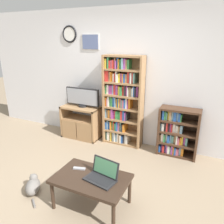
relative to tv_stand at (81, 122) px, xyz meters
name	(u,v)px	position (x,y,z in m)	size (l,w,h in m)	color
ground_plane	(71,192)	(0.84, -1.60, -0.34)	(18.00, 18.00, 0.00)	gray
wall_back	(123,78)	(0.83, 0.28, 0.96)	(6.67, 0.09, 2.60)	silver
tv_stand	(81,122)	(0.00, 0.00, 0.00)	(0.81, 0.43, 0.68)	#9E754C
television	(82,97)	(0.04, 0.03, 0.54)	(0.75, 0.18, 0.39)	black
bookshelf_tall	(121,101)	(0.88, 0.12, 0.54)	(0.77, 0.27, 1.75)	#9E754C
bookshelf_short	(176,132)	(1.95, 0.10, 0.09)	(0.69, 0.31, 0.89)	#472D1E
coffee_table	(91,180)	(1.24, -1.70, 0.03)	(0.91, 0.58, 0.42)	#332319
laptop	(102,175)	(1.37, -1.67, 0.14)	(0.41, 0.31, 0.23)	#232326
remote_near_laptop	(79,168)	(1.01, -1.61, 0.09)	(0.17, 0.09, 0.02)	#99999E
cat	(33,185)	(0.37, -1.82, -0.24)	(0.40, 0.42, 0.25)	slate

